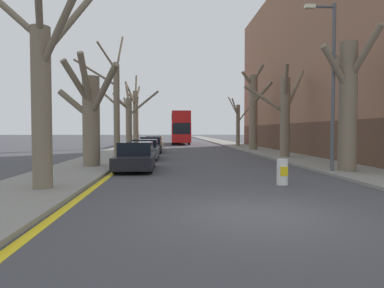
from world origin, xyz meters
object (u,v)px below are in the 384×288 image
object	(u,v)px
parked_car_3	(154,143)
street_tree_right_3	(238,123)
street_tree_right_0	(347,102)
parked_car_0	(136,157)
lamp_post	(331,79)
double_decker_bus	(180,126)
parked_car_2	(151,145)
street_tree_left_2	(115,104)
street_tree_left_3	(129,119)
street_tree_right_1	(284,113)
street_tree_right_2	(254,110)
street_tree_left_0	(43,92)
parked_car_1	(145,150)
street_tree_left_4	(136,114)
traffic_bollard	(282,172)
street_tree_left_1	(90,115)

from	to	relation	value
parked_car_3	street_tree_right_3	bearing A→B (deg)	20.19
street_tree_right_0	parked_car_3	size ratio (longest dim) A/B	1.40
parked_car_0	lamp_post	bearing A→B (deg)	-12.19
double_decker_bus	parked_car_2	xyz separation A→B (m)	(-3.13, -19.64, -1.88)
street_tree_left_2	lamp_post	xyz separation A→B (m)	(11.13, -10.87, 0.29)
street_tree_left_3	street_tree_right_1	bearing A→B (deg)	-37.16
street_tree_right_1	street_tree_right_3	xyz separation A→B (m)	(0.05, 16.39, -0.26)
street_tree_left_2	parked_car_3	size ratio (longest dim) A/B	2.08
street_tree_right_2	street_tree_right_0	bearing A→B (deg)	-90.11
street_tree_left_0	lamp_post	bearing A→B (deg)	19.83
parked_car_0	parked_car_2	world-z (taller)	parked_car_2
parked_car_2	parked_car_3	size ratio (longest dim) A/B	0.96
street_tree_left_0	street_tree_right_2	bearing A→B (deg)	60.96
street_tree_left_3	double_decker_bus	xyz separation A→B (m)	(5.26, 17.05, -0.45)
street_tree_left_2	lamp_post	world-z (taller)	street_tree_left_2
street_tree_right_0	street_tree_right_3	bearing A→B (deg)	89.87
street_tree_right_1	parked_car_3	distance (m)	16.20
parked_car_1	parked_car_2	distance (m)	6.38
street_tree_right_0	street_tree_right_1	xyz separation A→B (m)	(0.01, 8.40, -0.09)
parked_car_1	street_tree_left_4	bearing A→B (deg)	97.86
street_tree_left_4	street_tree_right_0	xyz separation A→B (m)	(11.79, -24.62, -0.57)
parked_car_2	parked_car_1	bearing A→B (deg)	-90.00
street_tree_left_0	double_decker_bus	distance (m)	38.69
street_tree_left_2	double_decker_bus	world-z (taller)	street_tree_left_2
double_decker_bus	traffic_bollard	size ratio (longest dim) A/B	12.63
street_tree_left_3	parked_car_0	bearing A→B (deg)	-82.14
street_tree_right_1	parked_car_3	bearing A→B (deg)	126.57
street_tree_right_2	street_tree_right_3	bearing A→B (deg)	89.82
parked_car_0	street_tree_left_1	bearing A→B (deg)	160.74
street_tree_left_4	street_tree_left_0	bearing A→B (deg)	-89.94
street_tree_left_0	parked_car_1	bearing A→B (deg)	79.74
street_tree_left_0	street_tree_left_4	size ratio (longest dim) A/B	0.81
street_tree_left_0	street_tree_left_2	size ratio (longest dim) A/B	0.74
parked_car_3	street_tree_right_0	bearing A→B (deg)	-65.85
street_tree_right_0	parked_car_1	size ratio (longest dim) A/B	1.46
street_tree_right_3	parked_car_1	world-z (taller)	street_tree_right_3
parked_car_0	parked_car_3	world-z (taller)	parked_car_3
traffic_bollard	street_tree_left_0	bearing A→B (deg)	-173.14
lamp_post	traffic_bollard	world-z (taller)	lamp_post
street_tree_right_2	parked_car_1	distance (m)	13.49
street_tree_left_4	double_decker_bus	xyz separation A→B (m)	(5.39, 9.67, -1.22)
street_tree_left_2	parked_car_0	bearing A→B (deg)	-75.06
street_tree_left_0	lamp_post	distance (m)	11.70
street_tree_right_1	parked_car_3	world-z (taller)	street_tree_right_1
parked_car_3	parked_car_1	bearing A→B (deg)	-90.00
double_decker_bus	street_tree_right_1	bearing A→B (deg)	-76.09
street_tree_left_3	parked_car_1	size ratio (longest dim) A/B	1.55
street_tree_left_3	lamp_post	bearing A→B (deg)	-57.90
street_tree_left_2	parked_car_1	distance (m)	4.78
street_tree_right_1	lamp_post	world-z (taller)	lamp_post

